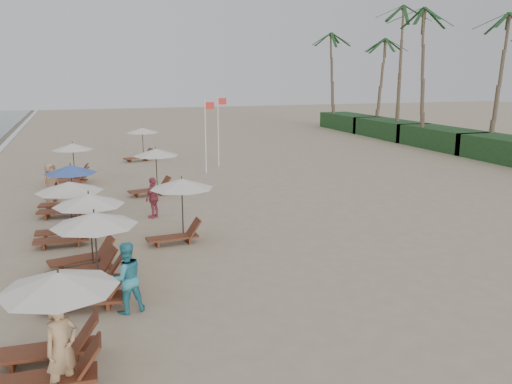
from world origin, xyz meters
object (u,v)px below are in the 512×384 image
object	(u,v)px
inland_station_2	(140,139)
flag_pole_near	(206,132)
inland_station_0	(178,201)
beachgoer_far_b	(51,182)
lounger_station_4	(66,191)
inland_station_1	(153,166)
beachgoer_far_a	(154,198)
lounger_station_0	(49,325)
beachgoer_mid_a	(126,278)
lounger_station_2	(83,235)
lounger_station_5	(69,165)
lounger_station_3	(65,210)
beachgoer_near	(62,349)
lounger_station_1	(85,261)

from	to	relation	value
inland_station_2	flag_pole_near	bearing A→B (deg)	-62.22
inland_station_0	beachgoer_far_b	size ratio (longest dim) A/B	1.41
lounger_station_4	inland_station_1	bearing A→B (deg)	32.72
beachgoer_far_a	flag_pole_near	distance (m)	10.18
lounger_station_0	beachgoer_mid_a	distance (m)	2.96
flag_pole_near	beachgoer_mid_a	bearing A→B (deg)	-109.62
beachgoer_far_a	lounger_station_4	bearing A→B (deg)	-75.02
lounger_station_2	lounger_station_5	bearing A→B (deg)	91.99
inland_station_0	lounger_station_0	bearing A→B (deg)	-117.35
lounger_station_4	lounger_station_5	bearing A→B (deg)	89.17
beachgoer_far_a	flag_pole_near	size ratio (longest dim) A/B	0.39
lounger_station_3	flag_pole_near	xyz separation A→B (m)	(7.79, 11.26, 1.29)
lounger_station_3	beachgoer_near	world-z (taller)	lounger_station_3
lounger_station_4	inland_station_0	distance (m)	6.51
lounger_station_1	inland_station_0	size ratio (longest dim) A/B	1.07
beachgoer_near	inland_station_1	bearing A→B (deg)	40.64
beachgoer_far_a	lounger_station_1	bearing A→B (deg)	22.51
lounger_station_4	lounger_station_5	world-z (taller)	lounger_station_5
lounger_station_5	beachgoer_far_a	world-z (taller)	lounger_station_5
beachgoer_far_b	flag_pole_near	world-z (taller)	flag_pole_near
inland_station_1	inland_station_0	bearing A→B (deg)	-91.57
beachgoer_far_a	beachgoer_far_b	xyz separation A→B (m)	(-4.08, 4.39, 0.06)
lounger_station_0	flag_pole_near	world-z (taller)	flag_pole_near
lounger_station_0	inland_station_0	xyz separation A→B (m)	(3.96, 7.67, 0.40)
lounger_station_2	flag_pole_near	xyz separation A→B (m)	(7.24, 14.51, 1.28)
lounger_station_3	beachgoer_far_a	size ratio (longest dim) A/B	1.49
beachgoer_far_a	inland_station_2	bearing A→B (deg)	-141.94
beachgoer_far_a	beachgoer_far_b	bearing A→B (deg)	-94.14
lounger_station_3	lounger_station_5	bearing A→B (deg)	89.66
lounger_station_5	inland_station_0	bearing A→B (deg)	-72.63
lounger_station_2	lounger_station_5	size ratio (longest dim) A/B	0.93
lounger_station_2	beachgoer_far_b	bearing A→B (deg)	97.24
lounger_station_0	beachgoer_far_b	bearing A→B (deg)	91.89
lounger_station_5	inland_station_1	xyz separation A→B (m)	(3.92, -4.01, 0.38)
lounger_station_1	beachgoer_near	size ratio (longest dim) A/B	1.49
beachgoer_far_a	beachgoer_near	bearing A→B (deg)	27.16
lounger_station_1	beachgoer_far_b	distance (m)	12.05
lounger_station_0	beachgoer_far_a	size ratio (longest dim) A/B	1.55
inland_station_1	inland_station_2	xyz separation A→B (m)	(0.67, 10.60, 0.06)
lounger_station_2	beachgoer_near	size ratio (longest dim) A/B	1.34
lounger_station_5	beachgoer_far_b	xyz separation A→B (m)	(-0.77, -4.01, -0.11)
lounger_station_2	beachgoer_far_a	world-z (taller)	lounger_station_2
beachgoer_far_b	lounger_station_2	bearing A→B (deg)	-123.96
lounger_station_1	flag_pole_near	xyz separation A→B (m)	(7.24, 16.63, 1.38)
lounger_station_3	lounger_station_2	bearing A→B (deg)	-80.47
beachgoer_mid_a	flag_pole_near	distance (m)	18.87
lounger_station_2	beachgoer_mid_a	distance (m)	3.34
beachgoer_mid_a	lounger_station_5	bearing A→B (deg)	-98.99
lounger_station_0	inland_station_0	bearing A→B (deg)	62.65
lounger_station_4	inland_station_0	world-z (taller)	inland_station_0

